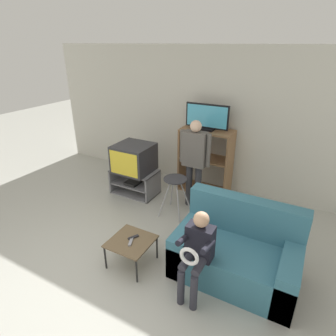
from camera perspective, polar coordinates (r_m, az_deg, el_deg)
name	(u,v)px	position (r m, az deg, el deg)	size (l,w,h in m)	color
ground_plane	(76,290)	(3.70, -18.16, -22.52)	(18.00, 18.00, 0.00)	#ADADA3
wall_back	(194,118)	(5.44, 5.31, 10.05)	(6.40, 0.06, 2.60)	beige
tv_stand	(135,182)	(5.30, -6.76, -2.79)	(0.83, 0.51, 0.46)	slate
television_main	(134,158)	(5.09, -6.95, 2.02)	(0.65, 0.63, 0.50)	#2D2D33
media_shelf	(205,161)	(5.25, 7.62, 1.52)	(0.94, 0.47, 1.21)	#8E6642
television_flat	(207,118)	(4.97, 7.91, 10.04)	(0.78, 0.20, 0.46)	black
folding_stool	(175,185)	(4.50, 1.46, -3.43)	(0.42, 0.45, 0.66)	#99999E
snack_table	(131,243)	(3.67, -7.51, -14.83)	(0.52, 0.52, 0.36)	brown
remote_control_black	(133,237)	(3.68, -7.05, -13.78)	(0.04, 0.14, 0.02)	#232328
remote_control_white	(131,242)	(3.62, -7.59, -14.66)	(0.04, 0.14, 0.02)	gray
couch	(236,253)	(3.63, 13.74, -16.39)	(1.42, 0.86, 0.92)	teal
person_standing_adult	(195,157)	(4.59, 5.43, 2.30)	(0.53, 0.20, 1.52)	#2D2D33
person_seated_child	(197,249)	(3.13, 5.91, -16.06)	(0.33, 0.43, 1.02)	#2D2D38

